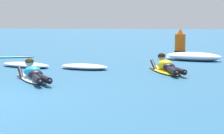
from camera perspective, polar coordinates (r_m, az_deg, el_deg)
ground_plane at (r=17.93m, az=-2.57°, el=1.29°), size 120.00×120.00×0.00m
surfer_near at (r=10.93m, az=-9.73°, el=-0.93°), size 1.64×2.35×0.53m
surfer_far at (r=12.57m, az=6.81°, el=-0.06°), size 1.32×2.66×0.55m
drifting_surfboard at (r=17.83m, az=-12.98°, el=1.24°), size 2.12×1.35×0.16m
whitewater_front at (r=13.31m, az=-3.45°, el=0.03°), size 1.63×1.15×0.16m
whitewater_mid_left at (r=16.40m, az=10.11°, el=1.28°), size 2.28×1.71×0.30m
whitewater_back at (r=14.08m, az=-10.67°, el=0.25°), size 1.90×1.32×0.15m
channel_marker_buoy at (r=19.85m, az=8.48°, el=2.91°), size 0.48×0.48×1.07m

